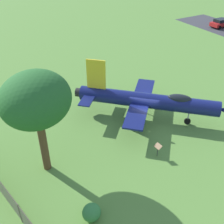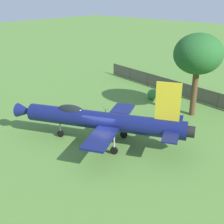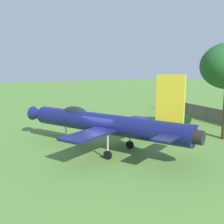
# 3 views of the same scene
# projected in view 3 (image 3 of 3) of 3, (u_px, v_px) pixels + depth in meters

# --- Properties ---
(ground_plane) EXTENTS (200.00, 200.00, 0.00)m
(ground_plane) POSITION_uv_depth(u_px,v_px,m) (105.00, 150.00, 19.34)
(ground_plane) COLOR #568438
(display_jet) EXTENTS (13.96, 8.94, 5.58)m
(display_jet) POSITION_uv_depth(u_px,v_px,m) (101.00, 122.00, 19.19)
(display_jet) COLOR #111951
(display_jet) RESTS_ON ground_plane
(shrub_near_fence) EXTENTS (1.16, 1.21, 1.16)m
(shrub_near_fence) POSITION_uv_depth(u_px,v_px,m) (186.00, 120.00, 27.80)
(shrub_near_fence) COLOR #387F3D
(shrub_near_fence) RESTS_ON ground_plane
(info_plaque) EXTENTS (0.70, 0.57, 1.14)m
(info_plaque) POSITION_uv_depth(u_px,v_px,m) (124.00, 124.00, 24.19)
(info_plaque) COLOR #333333
(info_plaque) RESTS_ON ground_plane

